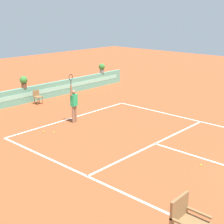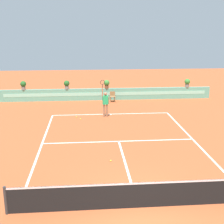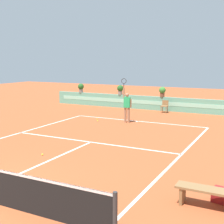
% 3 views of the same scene
% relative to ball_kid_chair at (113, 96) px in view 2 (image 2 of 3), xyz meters
% --- Properties ---
extents(ground_plane, '(60.00, 60.00, 0.00)m').
position_rel_ball_kid_chair_xyz_m(ground_plane, '(-0.45, -9.66, -0.48)').
color(ground_plane, '#A84C28').
extents(court_lines, '(8.32, 11.94, 0.01)m').
position_rel_ball_kid_chair_xyz_m(court_lines, '(-0.45, -8.94, -0.47)').
color(court_lines, white).
rests_on(court_lines, ground).
extents(net, '(8.92, 0.10, 1.00)m').
position_rel_ball_kid_chair_xyz_m(net, '(-0.45, -15.66, 0.03)').
color(net, '#333333').
rests_on(net, ground).
extents(back_wall_barrier, '(18.00, 0.21, 1.00)m').
position_rel_ball_kid_chair_xyz_m(back_wall_barrier, '(-0.45, 0.73, 0.02)').
color(back_wall_barrier, '#60A88E').
rests_on(back_wall_barrier, ground).
extents(ball_kid_chair, '(0.44, 0.44, 0.85)m').
position_rel_ball_kid_chair_xyz_m(ball_kid_chair, '(0.00, 0.00, 0.00)').
color(ball_kid_chair, olive).
rests_on(ball_kid_chair, ground).
extents(tennis_player, '(0.61, 0.29, 2.58)m').
position_rel_ball_kid_chair_xyz_m(tennis_player, '(-0.87, -4.43, 0.57)').
color(tennis_player, '#9E7051').
rests_on(tennis_player, ground).
extents(tennis_ball_near_baseline, '(0.07, 0.07, 0.07)m').
position_rel_ball_kid_chair_xyz_m(tennis_ball_near_baseline, '(-1.10, -11.82, -0.44)').
color(tennis_ball_near_baseline, '#CCE033').
rests_on(tennis_ball_near_baseline, ground).
extents(tennis_ball_mid_court, '(0.07, 0.07, 0.07)m').
position_rel_ball_kid_chair_xyz_m(tennis_ball_mid_court, '(-2.88, -4.44, -0.44)').
color(tennis_ball_mid_court, '#CCE033').
rests_on(tennis_ball_mid_court, ground).
extents(tennis_ball_by_sideline, '(0.07, 0.07, 0.07)m').
position_rel_ball_kid_chair_xyz_m(tennis_ball_by_sideline, '(-2.59, -4.88, -0.44)').
color(tennis_ball_by_sideline, '#CCE033').
rests_on(tennis_ball_by_sideline, ground).
extents(potted_plant_centre, '(0.48, 0.48, 0.72)m').
position_rel_ball_kid_chair_xyz_m(potted_plant_centre, '(-0.43, 0.73, 0.93)').
color(potted_plant_centre, brown).
rests_on(potted_plant_centre, back_wall_barrier).
extents(potted_plant_far_left, '(0.48, 0.48, 0.72)m').
position_rel_ball_kid_chair_xyz_m(potted_plant_far_left, '(-7.34, 0.73, 0.93)').
color(potted_plant_far_left, gray).
rests_on(potted_plant_far_left, back_wall_barrier).
extents(potted_plant_left, '(0.48, 0.48, 0.72)m').
position_rel_ball_kid_chair_xyz_m(potted_plant_left, '(-3.78, 0.73, 0.93)').
color(potted_plant_left, gray).
rests_on(potted_plant_left, back_wall_barrier).
extents(potted_plant_far_right, '(0.48, 0.48, 0.72)m').
position_rel_ball_kid_chair_xyz_m(potted_plant_far_right, '(6.53, 0.73, 0.93)').
color(potted_plant_far_right, gray).
rests_on(potted_plant_far_right, back_wall_barrier).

